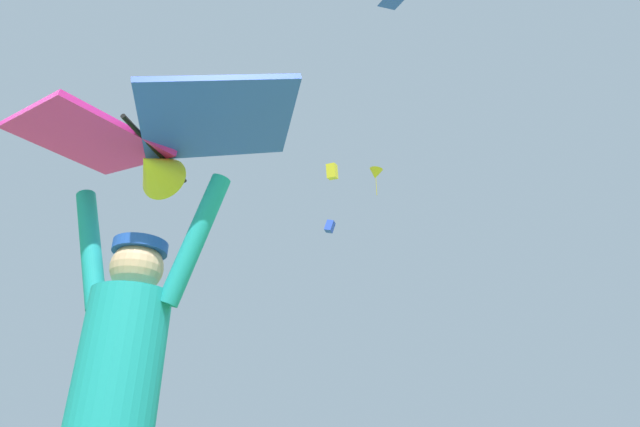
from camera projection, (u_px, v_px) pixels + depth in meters
name	position (u px, v px, depth m)	size (l,w,h in m)	color
kite_flyer_person	(115.00, 401.00, 1.96)	(0.81, 0.39, 1.92)	#424751
held_stunt_kite	(152.00, 142.00, 2.43)	(1.59, 0.94, 0.38)	black
distant_kite_yellow_overhead_distant	(376.00, 174.00, 39.63)	(1.47, 1.40, 2.52)	yellow
distant_kite_blue_low_left	(392.00, 0.00, 18.88)	(0.90, 0.88, 0.34)	blue
distant_kite_yellow_high_right	(332.00, 171.00, 27.36)	(0.53, 0.68, 0.92)	yellow
distant_kite_blue_mid_right	(330.00, 226.00, 39.39)	(0.82, 0.69, 1.09)	blue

